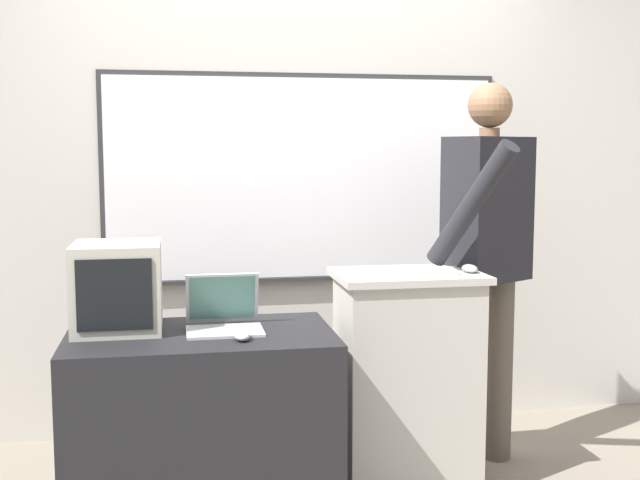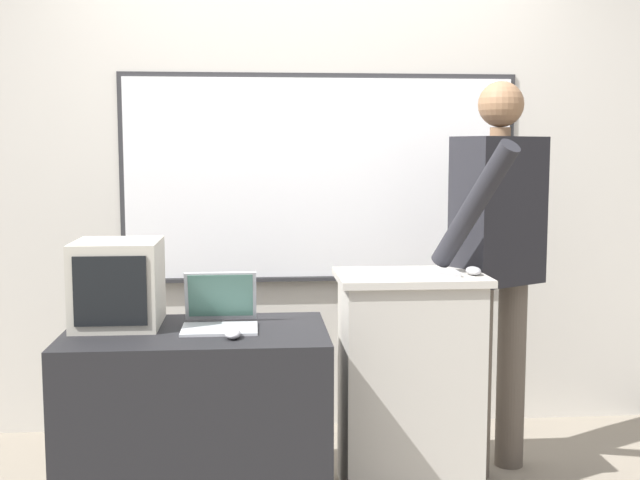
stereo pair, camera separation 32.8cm
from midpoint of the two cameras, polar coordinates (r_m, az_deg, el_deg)
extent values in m
cube|color=beige|center=(4.19, -4.20, 5.69)|extent=(6.40, 0.12, 2.81)
cube|color=#2D2D30|center=(4.13, -3.51, 4.40)|extent=(2.03, 0.02, 1.07)
cube|color=white|center=(4.13, -3.51, 4.40)|extent=(1.98, 0.02, 1.02)
cube|color=#2D2D30|center=(4.16, -3.43, -2.79)|extent=(1.78, 0.04, 0.02)
cube|color=#BCB7AD|center=(3.48, 3.47, -10.27)|extent=(0.56, 0.40, 0.92)
cube|color=#BCB7AD|center=(3.38, 3.52, -2.57)|extent=(0.61, 0.43, 0.03)
cube|color=black|center=(3.23, -11.33, -13.15)|extent=(1.01, 0.62, 0.76)
cylinder|color=brown|center=(3.71, 8.01, -9.67)|extent=(0.13, 0.13, 0.87)
cylinder|color=brown|center=(3.87, 10.22, -9.03)|extent=(0.13, 0.13, 0.87)
cube|color=#232328|center=(3.66, 9.35, 2.16)|extent=(0.45, 0.39, 0.65)
cylinder|color=#8C6647|center=(3.65, 9.45, 7.56)|extent=(0.09, 0.09, 0.04)
sphere|color=#8C6647|center=(3.65, 9.49, 9.44)|extent=(0.20, 0.20, 0.20)
cylinder|color=#232328|center=(3.31, 7.93, 2.45)|extent=(0.29, 0.43, 0.54)
cylinder|color=#232328|center=(3.83, 11.54, 1.95)|extent=(0.08, 0.08, 0.62)
cube|color=#B7BABF|center=(3.11, -9.81, -6.44)|extent=(0.29, 0.22, 0.01)
cube|color=#B7BABF|center=(3.23, -9.88, -4.09)|extent=(0.29, 0.07, 0.20)
cube|color=#4C7A6B|center=(3.22, -9.88, -4.08)|extent=(0.26, 0.05, 0.18)
cube|color=silver|center=(3.32, 3.44, -2.30)|extent=(0.41, 0.13, 0.02)
ellipsoid|color=#BCBCC1|center=(2.98, -8.74, -6.78)|extent=(0.06, 0.10, 0.03)
ellipsoid|color=#BCBCC1|center=(3.39, 7.90, -2.04)|extent=(0.06, 0.10, 0.03)
cube|color=#BCB7A8|center=(3.22, -17.06, -3.22)|extent=(0.33, 0.35, 0.34)
cube|color=black|center=(3.05, -17.45, -3.78)|extent=(0.27, 0.01, 0.26)
camera|label=1|loc=(0.16, -92.86, -0.33)|focal=45.00mm
camera|label=2|loc=(0.16, 87.14, 0.33)|focal=45.00mm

